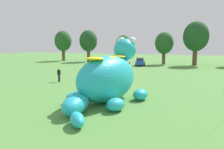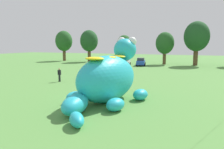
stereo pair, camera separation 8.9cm
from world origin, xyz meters
TOP-DOWN VIEW (x-y plane):
  - ground_plane at (0.00, 0.00)m, footprint 160.00×160.00m
  - giant_inflatable_creature at (1.39, -0.92)m, footprint 6.19×10.81m
  - car_black at (-12.77, 28.48)m, footprint 2.31×4.28m
  - car_silver at (-9.87, 28.01)m, footprint 2.55×4.36m
  - car_white at (-6.62, 27.93)m, footprint 2.46×4.33m
  - car_blue at (-3.37, 28.82)m, footprint 2.48×4.34m
  - tree_far_left at (-26.99, 34.38)m, footprint 4.71×4.71m
  - tree_left at (-18.94, 34.22)m, footprint 4.71×4.71m
  - tree_mid_left at (-9.31, 34.94)m, footprint 3.91×3.91m
  - tree_centre_left at (0.91, 33.96)m, footprint 4.20×4.20m
  - tree_centre at (7.68, 34.04)m, footprint 5.43×5.43m
  - spectator_near_inflatable at (-7.94, 5.41)m, footprint 0.38×0.26m

SIDE VIEW (x-z plane):
  - ground_plane at x=0.00m, z-range 0.00..0.00m
  - spectator_near_inflatable at x=-7.94m, z-range 0.00..1.71m
  - car_black at x=-12.77m, z-range 0.00..1.72m
  - car_silver at x=-9.87m, z-range 0.00..1.72m
  - car_white at x=-6.62m, z-range 0.00..1.72m
  - car_blue at x=-3.37m, z-range 0.00..1.72m
  - giant_inflatable_creature at x=1.39m, z-range -0.72..4.67m
  - tree_mid_left at x=-9.31m, z-range 1.07..8.01m
  - tree_centre_left at x=0.91m, z-range 1.15..8.60m
  - tree_far_left at x=-26.99m, z-range 1.29..9.65m
  - tree_left at x=-18.94m, z-range 1.29..9.66m
  - tree_centre at x=7.68m, z-range 1.49..11.13m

